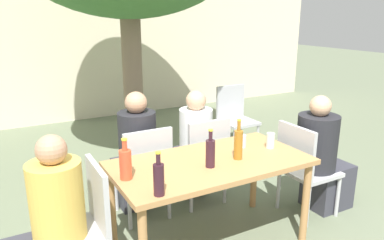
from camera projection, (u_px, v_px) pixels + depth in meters
The scene contains 17 objects.
cafe_building_wall at pixel (78, 39), 6.34m from camera, with size 10.00×0.08×2.80m.
dining_table_front at pixel (211, 171), 2.91m from camera, with size 1.52×0.79×0.74m.
patio_chair_0 at pixel (83, 222), 2.49m from camera, with size 0.44×0.44×0.89m.
patio_chair_1 at pixel (303, 165), 3.41m from camera, with size 0.44×0.44×0.89m.
patio_chair_2 at pixel (144, 169), 3.34m from camera, with size 0.44×0.44×0.89m.
patio_chair_3 at pixel (203, 156), 3.62m from camera, with size 0.44×0.44×0.89m.
patio_chair_4 at pixel (235, 115), 5.08m from camera, with size 0.44×0.44×0.89m.
person_seated_0 at pixel (45, 231), 2.38m from camera, with size 0.57×0.34×1.13m.
person_seated_1 at pixel (322, 160), 3.52m from camera, with size 0.59×0.37×1.13m.
person_seated_2 at pixel (135, 158), 3.53m from camera, with size 0.35×0.57×1.17m.
person_seated_3 at pixel (191, 149), 3.82m from camera, with size 0.33×0.56×1.12m.
amber_bottle_0 at pixel (238, 144), 2.88m from camera, with size 0.07×0.07×0.32m.
wine_bottle_1 at pixel (159, 178), 2.31m from camera, with size 0.07×0.07×0.29m.
soda_bottle_2 at pixel (126, 164), 2.53m from camera, with size 0.08×0.08×0.29m.
wine_bottle_3 at pixel (210, 152), 2.74m from camera, with size 0.07×0.07×0.29m.
drinking_glass_0 at pixel (271, 141), 3.14m from camera, with size 0.07×0.07×0.13m.
drinking_glass_1 at pixel (242, 141), 3.16m from camera, with size 0.07×0.07×0.11m.
Camera 1 is at (-1.42, -2.28, 1.84)m, focal length 35.00 mm.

